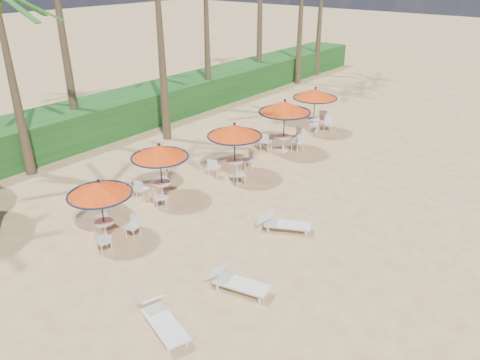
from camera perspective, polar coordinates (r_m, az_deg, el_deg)
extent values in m
plane|color=tan|center=(13.31, -4.17, -14.19)|extent=(160.00, 160.00, 0.00)
cube|color=#194716|center=(28.68, -9.16, 9.63)|extent=(3.00, 40.00, 1.80)
cylinder|color=black|center=(15.90, -16.44, -3.61)|extent=(0.05, 0.05, 2.10)
cone|color=#DE4313|center=(15.54, -16.80, -0.96)|extent=(2.10, 2.10, 0.46)
torus|color=black|center=(15.63, -16.70, -1.65)|extent=(2.10, 2.10, 0.06)
sphere|color=black|center=(15.43, -16.92, -0.08)|extent=(0.11, 0.11, 0.11)
cylinder|color=silver|center=(16.10, -16.25, -4.95)|extent=(0.64, 0.64, 0.04)
cylinder|color=silver|center=(16.25, -16.12, -5.87)|extent=(0.07, 0.07, 0.64)
cylinder|color=black|center=(18.12, -9.60, 0.93)|extent=(0.05, 0.05, 2.20)
cone|color=#DE4313|center=(17.79, -9.80, 3.46)|extent=(2.20, 2.20, 0.48)
torus|color=black|center=(17.87, -9.75, 2.81)|extent=(2.20, 2.20, 0.07)
sphere|color=black|center=(17.69, -9.87, 4.30)|extent=(0.11, 0.11, 0.11)
cylinder|color=silver|center=(18.30, -9.50, -0.35)|extent=(0.67, 0.67, 0.04)
cylinder|color=silver|center=(18.44, -9.44, -1.23)|extent=(0.08, 0.08, 0.67)
cylinder|color=black|center=(19.76, -0.66, 3.58)|extent=(0.05, 0.05, 2.32)
cone|color=#DE4313|center=(19.44, -0.67, 6.07)|extent=(2.32, 2.32, 0.50)
torus|color=black|center=(19.52, -0.67, 5.42)|extent=(2.32, 2.32, 0.07)
sphere|color=black|center=(19.35, -0.68, 6.89)|extent=(0.12, 0.12, 0.12)
cylinder|color=silver|center=(19.94, -0.65, 2.31)|extent=(0.71, 0.71, 0.04)
cylinder|color=silver|center=(20.07, -0.65, 1.44)|extent=(0.08, 0.08, 0.71)
cylinder|color=black|center=(22.57, 5.38, 6.50)|extent=(0.05, 0.05, 2.49)
cone|color=#DE4313|center=(22.28, 5.49, 8.87)|extent=(2.49, 2.49, 0.54)
torus|color=black|center=(22.35, 5.46, 8.26)|extent=(2.49, 2.49, 0.08)
sphere|color=black|center=(22.20, 5.52, 9.65)|extent=(0.13, 0.13, 0.13)
cylinder|color=silver|center=(22.74, 5.33, 5.28)|extent=(0.76, 0.76, 0.04)
cylinder|color=silver|center=(22.86, 5.30, 4.44)|extent=(0.09, 0.09, 0.76)
cylinder|color=black|center=(25.61, 9.02, 8.40)|extent=(0.05, 0.05, 2.35)
cone|color=#DE4313|center=(25.36, 9.16, 10.39)|extent=(2.35, 2.35, 0.51)
torus|color=black|center=(25.42, 9.12, 9.87)|extent=(2.35, 2.35, 0.07)
sphere|color=black|center=(25.29, 9.21, 11.03)|extent=(0.12, 0.12, 0.12)
cylinder|color=silver|center=(25.75, 8.95, 7.37)|extent=(0.72, 0.72, 0.04)
cylinder|color=silver|center=(25.85, 8.90, 6.66)|extent=(0.08, 0.08, 0.72)
cube|color=silver|center=(12.25, -9.15, -16.97)|extent=(1.76, 1.07, 0.07)
cube|color=silver|center=(12.70, -10.85, -14.08)|extent=(0.71, 0.74, 0.41)
cube|color=silver|center=(12.35, -9.10, -17.51)|extent=(0.06, 0.06, 0.23)
cube|color=silver|center=(13.33, 0.21, -12.61)|extent=(1.66, 0.93, 0.06)
cube|color=silver|center=(13.49, -2.87, -11.05)|extent=(0.64, 0.68, 0.39)
cube|color=silver|center=(13.42, 0.21, -13.11)|extent=(0.06, 0.06, 0.22)
cube|color=silver|center=(16.12, 5.83, -5.42)|extent=(1.65, 1.23, 0.06)
cube|color=silver|center=(16.10, 3.08, -4.53)|extent=(0.73, 0.75, 0.39)
cube|color=silver|center=(16.20, 5.81, -5.87)|extent=(0.06, 0.06, 0.22)
cone|color=brown|center=(21.29, -25.76, 9.55)|extent=(0.44, 0.44, 7.17)
cone|color=brown|center=(24.06, -20.89, 16.61)|extent=(0.44, 0.44, 10.99)
cone|color=brown|center=(23.62, -9.61, 15.89)|extent=(0.44, 0.44, 9.52)
cone|color=brown|center=(29.16, -4.04, 16.51)|extent=(0.44, 0.44, 8.15)
cone|color=brown|center=(34.24, 2.46, 21.05)|extent=(0.44, 0.44, 11.97)
cone|color=brown|center=(35.78, 7.37, 18.62)|extent=(0.44, 0.44, 8.95)
cone|color=brown|center=(38.86, 9.72, 18.99)|extent=(0.44, 0.44, 8.95)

